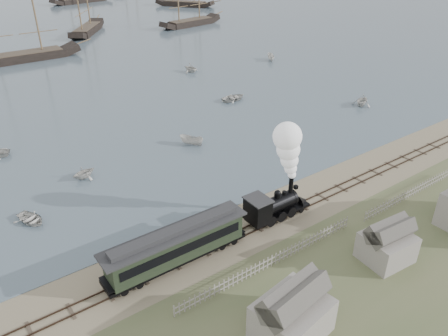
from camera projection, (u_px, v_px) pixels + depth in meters
ground at (274, 204)px, 45.28m from camera, size 600.00×600.00×0.00m
rail_track at (288, 212)px, 43.84m from camera, size 120.00×1.80×0.16m
picket_fence_west at (272, 266)px, 37.00m from camera, size 19.00×0.10×1.20m
picket_fence_east at (410, 197)px, 46.34m from camera, size 15.00×0.10×1.20m
shed_left at (290, 332)px, 30.96m from camera, size 5.00×4.00×4.10m
shed_mid at (384, 259)px, 37.79m from camera, size 4.00×3.50×3.60m
locomotive at (286, 177)px, 41.43m from camera, size 7.56×2.82×9.42m
passenger_coach at (176, 244)px, 36.36m from camera, size 13.03×2.51×3.17m
beached_dinghy at (174, 241)px, 39.23m from camera, size 4.42×4.93×0.84m
rowboat_0 at (31, 219)px, 42.22m from camera, size 4.04×3.47×0.71m
rowboat_1 at (84, 172)px, 49.43m from camera, size 2.97×3.26×1.46m
rowboat_2 at (191, 140)px, 56.99m from camera, size 3.35×2.97×1.27m
rowboat_3 at (234, 98)px, 71.78m from camera, size 3.18×4.37×0.89m
rowboat_4 at (362, 100)px, 69.39m from camera, size 3.96×4.25×1.83m
rowboat_5 at (271, 57)px, 92.93m from camera, size 3.53×2.86×1.30m
rowboat_7 at (191, 68)px, 85.29m from camera, size 3.92×3.57×1.77m
schooner_2 at (13, 11)px, 88.19m from camera, size 23.48×5.49×20.00m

